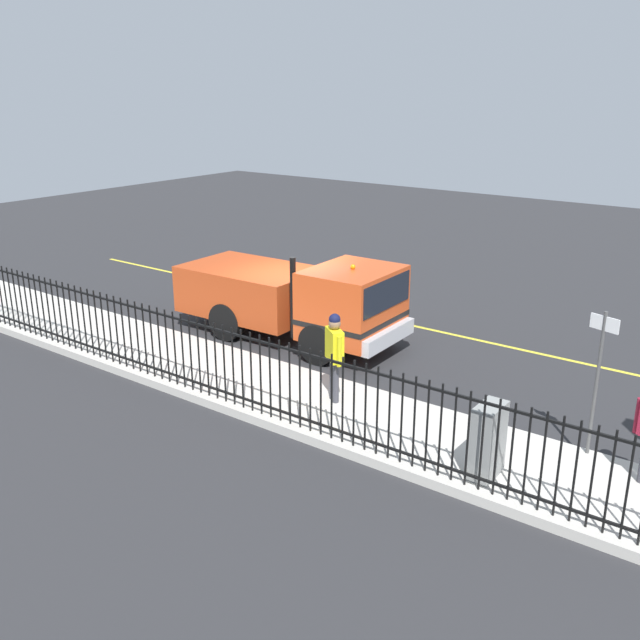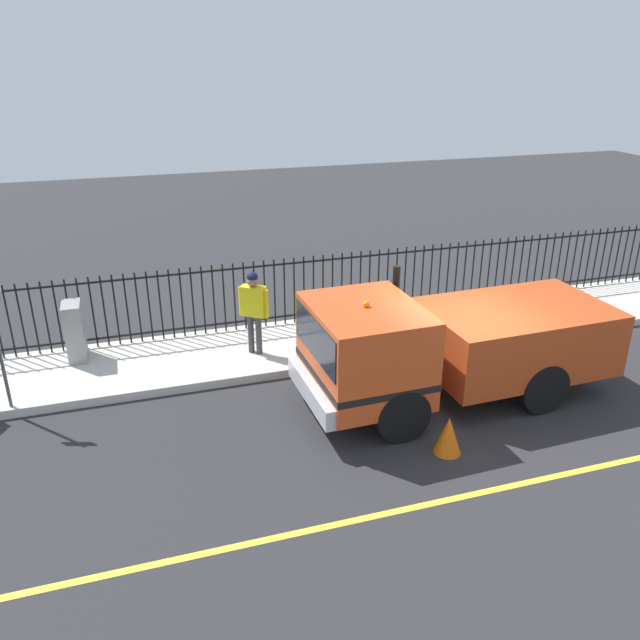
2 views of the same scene
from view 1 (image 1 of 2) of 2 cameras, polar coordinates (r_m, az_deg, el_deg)
ground_plane at (r=18.02m, az=-2.32°, el=-1.31°), size 51.82×51.82×0.00m
sidewalk_slab at (r=15.89m, az=-9.22°, el=-4.00°), size 2.48×23.56×0.18m
lane_marking at (r=19.96m, az=2.28°, el=0.71°), size 0.12×21.20×0.01m
work_truck at (r=17.29m, az=-1.53°, el=1.95°), size 2.37×5.95×2.40m
worker_standing at (r=13.60m, az=1.18°, el=-2.29°), size 0.49×0.55×1.80m
iron_fence at (r=14.91m, az=-12.28°, el=-2.05°), size 0.04×20.06×1.60m
utility_cabinet at (r=11.55m, az=13.43°, el=-9.48°), size 0.67×0.36×1.22m
traffic_cone at (r=18.45m, az=3.06°, el=0.23°), size 0.46×0.46×0.65m
street_sign at (r=12.35m, az=21.63°, el=-3.61°), size 0.17×0.49×2.52m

